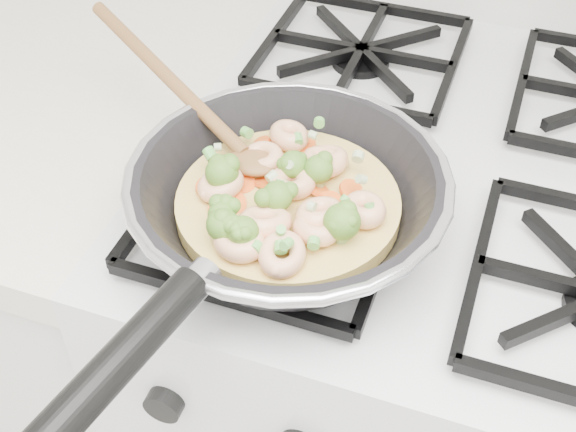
% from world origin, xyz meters
% --- Properties ---
extents(stove, '(0.60, 0.60, 0.92)m').
position_xyz_m(stove, '(0.00, 1.70, 0.46)').
color(stove, silver).
rests_on(stove, ground).
extents(skillet, '(0.42, 0.47, 0.09)m').
position_xyz_m(skillet, '(-0.13, 1.53, 0.96)').
color(skillet, black).
rests_on(skillet, stove).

